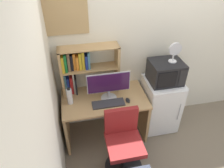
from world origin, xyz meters
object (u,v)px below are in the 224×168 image
mini_fridge (160,104)px  computer_mouse (128,100)px  keyboard (108,104)px  wall_corkboard (63,14)px  hutch_bookshelf (81,68)px  desk_chair (123,146)px  water_bottle (70,96)px  monitor (109,85)px  microwave (166,72)px  desk_fan (175,51)px

mini_fridge → computer_mouse: bearing=-164.5°
keyboard → wall_corkboard: (-0.45, 0.45, 1.08)m
hutch_bookshelf → desk_chair: hutch_bookshelf is taller
hutch_bookshelf → mini_fridge: 1.35m
water_bottle → monitor: bearing=-0.5°
computer_mouse → water_bottle: size_ratio=0.41×
keyboard → water_bottle: (-0.49, 0.13, 0.11)m
keyboard → water_bottle: water_bottle is taller
microwave → desk_fan: desk_fan is taller
hutch_bookshelf → wall_corkboard: wall_corkboard is taller
hutch_bookshelf → desk_fan: size_ratio=2.84×
water_bottle → keyboard: bearing=-14.4°
mini_fridge → wall_corkboard: size_ratio=1.46×
microwave → water_bottle: bearing=-178.3°
water_bottle → mini_fridge: water_bottle is taller
computer_mouse → desk_fan: (0.65, 0.16, 0.60)m
water_bottle → mini_fridge: (1.34, 0.04, -0.41)m
keyboard → monitor: bearing=76.0°
hutch_bookshelf → microwave: 1.17m
microwave → hutch_bookshelf: bearing=170.1°
desk_chair → wall_corkboard: size_ratio=1.50×
computer_mouse → desk_fan: 0.89m
microwave → desk_fan: size_ratio=1.59×
hutch_bookshelf → water_bottle: bearing=-129.1°
monitor → desk_fan: size_ratio=2.09×
hutch_bookshelf → desk_fan: desk_fan is taller
hutch_bookshelf → mini_fridge: size_ratio=0.91×
computer_mouse → mini_fridge: (0.58, 0.16, -0.31)m
desk_chair → wall_corkboard: bearing=120.9°
microwave → mini_fridge: bearing=-90.0°
mini_fridge → desk_fan: (0.07, -0.00, 0.90)m
hutch_bookshelf → keyboard: (0.30, -0.37, -0.38)m
mini_fridge → wall_corkboard: 1.91m
monitor → desk_fan: bearing=2.5°
computer_mouse → wall_corkboard: wall_corkboard is taller
mini_fridge → desk_fan: bearing=-2.1°
monitor → microwave: size_ratio=1.31×
microwave → keyboard: bearing=-168.8°
monitor → mini_fridge: monitor is taller
desk_fan → wall_corkboard: (-1.36, 0.29, 0.48)m
hutch_bookshelf → computer_mouse: (0.57, -0.36, -0.37)m
microwave → desk_chair: size_ratio=0.50×
computer_mouse → monitor: bearing=153.7°
keyboard → water_bottle: 0.52m
keyboard → wall_corkboard: size_ratio=0.73×
water_bottle → computer_mouse: bearing=-9.1°
monitor → computer_mouse: 0.34m
computer_mouse → wall_corkboard: bearing=147.8°
desk_fan → microwave: bearing=175.5°
desk_fan → computer_mouse: bearing=-166.4°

